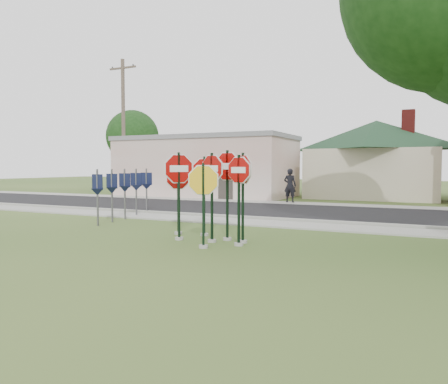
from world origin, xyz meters
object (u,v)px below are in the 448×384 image
at_px(stop_sign_center, 212,185).
at_px(utility_pole_near, 123,125).
at_px(stop_sign_yellow, 203,194).
at_px(stop_sign_left, 179,182).
at_px(pedestrian, 290,185).

height_order(stop_sign_center, utility_pole_near, utility_pole_near).
xyz_separation_m(stop_sign_yellow, stop_sign_left, (-1.22, 0.80, 0.26)).
distance_m(stop_sign_center, pedestrian, 13.32).
xyz_separation_m(stop_sign_yellow, utility_pole_near, (-14.34, 14.75, 3.58)).
distance_m(utility_pole_near, pedestrian, 12.93).
bearing_deg(stop_sign_yellow, stop_sign_center, 103.00).
bearing_deg(utility_pole_near, stop_sign_yellow, -45.80).
bearing_deg(stop_sign_left, stop_sign_yellow, -33.16).
xyz_separation_m(utility_pole_near, pedestrian, (12.29, -0.71, -3.95)).
xyz_separation_m(stop_sign_yellow, pedestrian, (-2.05, 14.04, -0.37)).
height_order(stop_sign_center, pedestrian, stop_sign_center).
relative_size(utility_pole_near, pedestrian, 4.96).
bearing_deg(utility_pole_near, stop_sign_left, -46.76).
distance_m(stop_sign_yellow, pedestrian, 14.19).
relative_size(stop_sign_yellow, utility_pole_near, 0.24).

